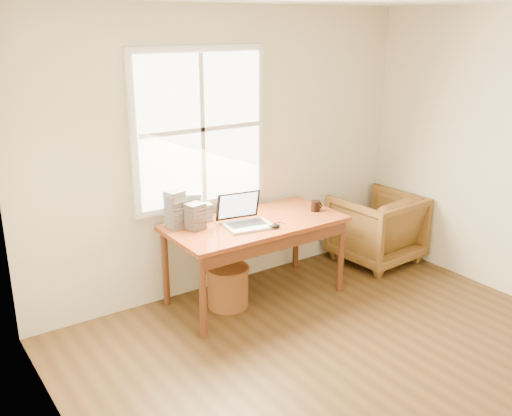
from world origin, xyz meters
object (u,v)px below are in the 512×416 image
(desk, at_px, (255,223))
(wicker_stool, at_px, (228,287))
(armchair, at_px, (376,228))
(cd_stack_a, at_px, (193,207))
(coffee_mug, at_px, (315,206))
(laptop, at_px, (249,212))

(desk, bearing_deg, wicker_stool, 180.00)
(armchair, relative_size, cd_stack_a, 3.14)
(wicker_stool, distance_m, coffee_mug, 1.12)
(desk, xyz_separation_m, coffee_mug, (0.63, -0.08, 0.07))
(wicker_stool, relative_size, laptop, 0.97)
(coffee_mug, height_order, cd_stack_a, cd_stack_a)
(wicker_stool, distance_m, laptop, 0.73)
(wicker_stool, xyz_separation_m, cd_stack_a, (-0.15, 0.32, 0.70))
(desk, xyz_separation_m, cd_stack_a, (-0.45, 0.32, 0.15))
(desk, distance_m, coffee_mug, 0.64)
(desk, xyz_separation_m, armchair, (1.55, 0.00, -0.36))
(cd_stack_a, bearing_deg, desk, -35.20)
(armchair, relative_size, wicker_stool, 2.21)
(armchair, bearing_deg, wicker_stool, -3.21)
(desk, xyz_separation_m, laptop, (-0.13, -0.09, 0.15))
(armchair, bearing_deg, coffee_mug, 1.71)
(armchair, height_order, laptop, laptop)
(laptop, distance_m, cd_stack_a, 0.52)
(desk, height_order, cd_stack_a, cd_stack_a)
(laptop, bearing_deg, armchair, 13.59)
(wicker_stool, bearing_deg, laptop, -29.26)
(armchair, relative_size, coffee_mug, 8.25)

